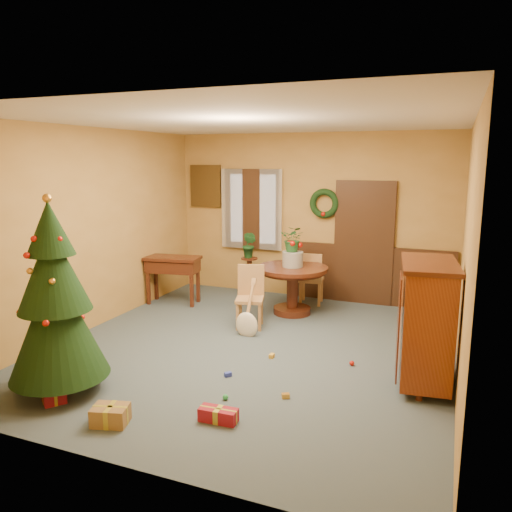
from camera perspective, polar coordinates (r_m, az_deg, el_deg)
The scene contains 21 objects.
room_envelope at distance 8.80m, azimuth 7.46°, elevation 2.21°, with size 5.50×5.50×5.50m.
dining_table at distance 7.99m, azimuth 4.19°, elevation -2.84°, with size 1.12×1.12×0.77m.
urn at distance 7.91m, azimuth 4.23°, elevation -0.36°, with size 0.33×0.33×0.24m, color slate.
centerpiece_plant at distance 7.85m, azimuth 4.26°, elevation 1.95°, with size 0.37×0.32×0.41m, color #1E4C23.
chair_near at distance 7.39m, azimuth -0.66°, elevation -4.35°, with size 0.49×0.49×0.91m.
chair_far at distance 8.52m, azimuth 6.29°, elevation -2.39°, with size 0.44×0.44×0.90m.
guitar at distance 7.00m, azimuth -1.07°, elevation -6.11°, with size 0.33×0.15×0.77m, color beige, non-canonical shape.
plant_stand at distance 8.82m, azimuth -0.76°, elevation -2.00°, with size 0.29×0.29×0.74m.
stand_plant at distance 8.72m, azimuth -0.76°, elevation 1.28°, with size 0.25×0.21×0.46m, color #19471E.
christmas_tree at distance 5.58m, azimuth -21.97°, elevation -4.82°, with size 1.02×1.02×2.11m.
writing_desk at distance 8.64m, azimuth -9.48°, elevation -1.39°, with size 0.98×0.60×0.82m.
sideboard at distance 5.75m, azimuth 18.87°, elevation -6.89°, with size 0.69×1.14×1.38m.
gift_a at distance 5.10m, azimuth -16.30°, elevation -17.05°, with size 0.38×0.32×0.18m.
gift_b at distance 5.67m, azimuth -22.12°, elevation -14.24°, with size 0.30×0.30×0.22m.
gift_c at distance 6.90m, azimuth -21.18°, elevation -9.96°, with size 0.28×0.24×0.13m.
gift_d at distance 4.97m, azimuth -4.33°, elevation -17.66°, with size 0.38×0.17×0.13m.
toy_a at distance 5.88m, azimuth -3.22°, elevation -13.36°, with size 0.08×0.05×0.05m, color #2838AD.
toy_b at distance 5.37m, azimuth -3.51°, elevation -15.80°, with size 0.06×0.06×0.06m, color green.
toy_c at distance 6.37m, azimuth 1.81°, elevation -11.35°, with size 0.08×0.05×0.05m, color gold.
toy_d at distance 6.26m, azimuth 10.90°, elevation -11.94°, with size 0.06×0.06×0.06m, color red.
toy_e at distance 5.40m, azimuth 3.40°, elevation -15.66°, with size 0.08×0.05×0.05m, color gold.
Camera 1 is at (2.37, -5.72, 2.45)m, focal length 35.00 mm.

